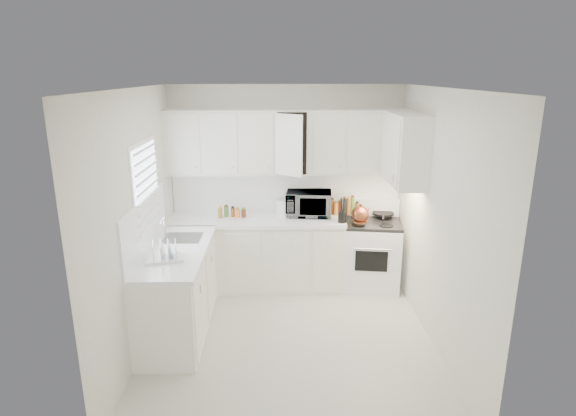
{
  "coord_description": "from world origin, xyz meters",
  "views": [
    {
      "loc": [
        -0.12,
        -4.48,
        2.74
      ],
      "look_at": [
        0.0,
        0.7,
        1.25
      ],
      "focal_mm": 29.48,
      "sensor_mm": 36.0,
      "label": 1
    }
  ],
  "objects_px": {
    "rice_cooker": "(287,206)",
    "utensil_crock": "(342,209)",
    "tea_kettle": "(360,213)",
    "dish_rack": "(164,250)",
    "microwave": "(309,201)",
    "stove": "(370,245)"
  },
  "relations": [
    {
      "from": "microwave",
      "to": "rice_cooker",
      "type": "xyz_separation_m",
      "value": [
        -0.29,
        0.0,
        -0.06
      ]
    },
    {
      "from": "microwave",
      "to": "dish_rack",
      "type": "bearing_deg",
      "value": -130.35
    },
    {
      "from": "tea_kettle",
      "to": "utensil_crock",
      "type": "height_order",
      "value": "utensil_crock"
    },
    {
      "from": "tea_kettle",
      "to": "rice_cooker",
      "type": "distance_m",
      "value": 0.96
    },
    {
      "from": "stove",
      "to": "utensil_crock",
      "type": "bearing_deg",
      "value": -147.9
    },
    {
      "from": "stove",
      "to": "utensil_crock",
      "type": "relative_size",
      "value": 3.4
    },
    {
      "from": "rice_cooker",
      "to": "utensil_crock",
      "type": "distance_m",
      "value": 0.75
    },
    {
      "from": "stove",
      "to": "rice_cooker",
      "type": "bearing_deg",
      "value": -179.06
    },
    {
      "from": "microwave",
      "to": "stove",
      "type": "bearing_deg",
      "value": -3.44
    },
    {
      "from": "stove",
      "to": "tea_kettle",
      "type": "distance_m",
      "value": 0.55
    },
    {
      "from": "dish_rack",
      "to": "tea_kettle",
      "type": "bearing_deg",
      "value": 15.4
    },
    {
      "from": "microwave",
      "to": "utensil_crock",
      "type": "distance_m",
      "value": 0.51
    },
    {
      "from": "microwave",
      "to": "utensil_crock",
      "type": "relative_size",
      "value": 1.7
    },
    {
      "from": "rice_cooker",
      "to": "utensil_crock",
      "type": "bearing_deg",
      "value": -21.55
    },
    {
      "from": "dish_rack",
      "to": "stove",
      "type": "bearing_deg",
      "value": 16.52
    },
    {
      "from": "microwave",
      "to": "utensil_crock",
      "type": "height_order",
      "value": "microwave"
    },
    {
      "from": "stove",
      "to": "rice_cooker",
      "type": "relative_size",
      "value": 4.4
    },
    {
      "from": "utensil_crock",
      "to": "stove",
      "type": "bearing_deg",
      "value": 24.28
    },
    {
      "from": "tea_kettle",
      "to": "utensil_crock",
      "type": "distance_m",
      "value": 0.23
    },
    {
      "from": "stove",
      "to": "microwave",
      "type": "height_order",
      "value": "microwave"
    },
    {
      "from": "tea_kettle",
      "to": "dish_rack",
      "type": "height_order",
      "value": "tea_kettle"
    },
    {
      "from": "tea_kettle",
      "to": "rice_cooker",
      "type": "xyz_separation_m",
      "value": [
        -0.91,
        0.29,
        0.02
      ]
    }
  ]
}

